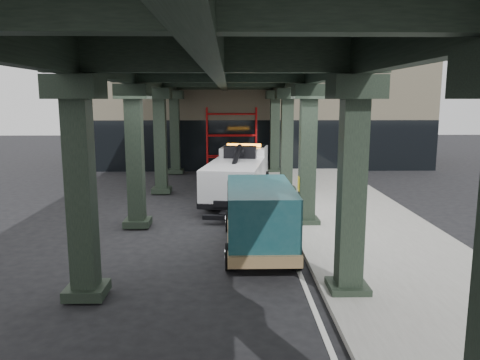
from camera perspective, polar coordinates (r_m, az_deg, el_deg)
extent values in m
plane|color=black|center=(14.87, -0.76, -7.76)|extent=(90.00, 90.00, 0.00)
cube|color=gray|center=(17.39, 14.23, -5.20)|extent=(5.00, 40.00, 0.15)
cube|color=silver|center=(16.89, 4.98, -5.62)|extent=(0.12, 38.00, 0.01)
cube|color=black|center=(10.72, 13.44, -1.18)|extent=(0.55, 0.55, 5.00)
cube|color=black|center=(10.54, 13.94, 10.92)|extent=(1.10, 1.10, 0.50)
cube|color=black|center=(11.38, 12.97, -12.72)|extent=(0.90, 0.90, 0.24)
cube|color=black|center=(16.52, 8.22, 2.79)|extent=(0.55, 0.55, 5.00)
cube|color=black|center=(16.40, 8.42, 10.62)|extent=(1.10, 1.10, 0.50)
cube|color=black|center=(16.96, 8.03, -5.01)|extent=(0.90, 0.90, 0.24)
cube|color=black|center=(22.43, 5.72, 4.68)|extent=(0.55, 0.55, 5.00)
cube|color=black|center=(22.34, 5.82, 10.44)|extent=(1.10, 1.10, 0.50)
cube|color=black|center=(22.76, 5.62, -1.14)|extent=(0.90, 0.90, 0.24)
cube|color=black|center=(28.38, 4.26, 5.78)|extent=(0.55, 0.55, 5.00)
cube|color=black|center=(28.31, 4.31, 10.33)|extent=(1.10, 1.10, 0.50)
cube|color=black|center=(28.63, 4.20, 1.14)|extent=(0.90, 0.90, 0.24)
cube|color=black|center=(10.88, -18.81, -1.28)|extent=(0.55, 0.55, 5.00)
cube|color=black|center=(10.70, -19.49, 10.64)|extent=(1.10, 1.10, 0.50)
cube|color=black|center=(11.53, -18.16, -12.67)|extent=(0.90, 0.90, 0.24)
cube|color=black|center=(16.63, -12.66, 2.70)|extent=(0.55, 0.55, 5.00)
cube|color=black|center=(16.51, -12.95, 10.47)|extent=(1.10, 1.10, 0.50)
cube|color=black|center=(17.06, -12.36, -5.05)|extent=(0.90, 0.90, 0.24)
cube|color=black|center=(22.51, -9.68, 4.61)|extent=(0.55, 0.55, 5.00)
cube|color=black|center=(22.42, -9.84, 10.34)|extent=(1.10, 1.10, 0.50)
cube|color=black|center=(22.83, -9.51, -1.20)|extent=(0.90, 0.90, 0.24)
cube|color=black|center=(28.44, -7.93, 5.72)|extent=(0.55, 0.55, 5.00)
cube|color=black|center=(28.37, -8.04, 10.26)|extent=(1.10, 1.10, 0.50)
cube|color=black|center=(28.69, -7.82, 1.10)|extent=(0.90, 0.90, 0.24)
cube|color=black|center=(16.44, 8.49, 13.41)|extent=(0.35, 32.00, 1.10)
cube|color=black|center=(16.54, -13.06, 13.24)|extent=(0.35, 32.00, 1.10)
cube|color=black|center=(16.21, -2.33, 13.55)|extent=(0.35, 32.00, 1.10)
cube|color=black|center=(16.27, -2.34, 16.01)|extent=(7.40, 32.00, 0.30)
cube|color=#C6B793|center=(34.25, 2.31, 9.00)|extent=(22.00, 10.00, 8.00)
cylinder|color=#B80E0F|center=(29.22, -3.99, 4.92)|extent=(0.08, 0.08, 4.00)
cylinder|color=#B80E0F|center=(28.42, -4.06, 4.78)|extent=(0.08, 0.08, 4.00)
cylinder|color=#B80E0F|center=(29.23, 1.92, 4.94)|extent=(0.08, 0.08, 4.00)
cylinder|color=#B80E0F|center=(28.43, 2.01, 4.80)|extent=(0.08, 0.08, 4.00)
cylinder|color=#B80E0F|center=(29.29, -1.03, 2.98)|extent=(3.00, 0.08, 0.08)
cylinder|color=#B80E0F|center=(29.16, -1.03, 5.52)|extent=(3.00, 0.08, 0.08)
cylinder|color=#B80E0F|center=(29.09, -1.04, 8.07)|extent=(3.00, 0.08, 0.08)
cube|color=black|center=(20.72, -0.27, -0.91)|extent=(1.96, 6.83, 0.23)
cube|color=white|center=(22.85, 0.54, 2.05)|extent=(2.44, 2.47, 1.63)
cube|color=white|center=(23.84, 0.82, 1.28)|extent=(2.20, 0.96, 0.81)
cube|color=black|center=(23.01, 0.61, 3.24)|extent=(2.15, 1.47, 0.77)
cube|color=white|center=(19.60, -0.69, 0.21)|extent=(2.85, 4.80, 1.26)
cube|color=orange|center=(22.56, 0.48, 4.26)|extent=(1.65, 0.51, 0.14)
cube|color=black|center=(21.25, 0.02, 3.42)|extent=(1.51, 0.76, 0.54)
cylinder|color=black|center=(19.68, -0.62, 2.25)|extent=(0.71, 3.15, 1.21)
cube|color=black|center=(17.56, -1.80, -3.94)|extent=(0.47, 1.29, 0.16)
cube|color=black|center=(16.96, -2.15, -4.60)|extent=(1.46, 0.45, 0.16)
cylinder|color=black|center=(23.39, -1.80, -0.01)|extent=(0.47, 1.03, 0.99)
cylinder|color=silver|center=(23.39, -1.80, -0.01)|extent=(0.43, 0.60, 0.55)
cylinder|color=black|center=(23.15, 3.06, -0.12)|extent=(0.47, 1.03, 0.99)
cylinder|color=silver|center=(23.15, 3.06, -0.12)|extent=(0.43, 0.60, 0.55)
cylinder|color=black|center=(20.51, -3.18, -1.42)|extent=(0.47, 1.03, 0.99)
cylinder|color=silver|center=(20.51, -3.18, -1.42)|extent=(0.43, 0.60, 0.55)
cylinder|color=black|center=(20.23, 2.36, -1.57)|extent=(0.47, 1.03, 0.99)
cylinder|color=silver|center=(20.23, 2.36, -1.57)|extent=(0.43, 0.60, 0.55)
cylinder|color=black|center=(19.38, -3.83, -2.09)|extent=(0.47, 1.03, 0.99)
cylinder|color=silver|center=(19.38, -3.83, -2.09)|extent=(0.43, 0.60, 0.55)
cylinder|color=black|center=(19.09, 2.02, -2.26)|extent=(0.47, 1.03, 0.99)
cylinder|color=silver|center=(19.09, 2.02, -2.26)|extent=(0.43, 0.60, 0.55)
cube|color=#133D44|center=(16.04, 1.84, -3.36)|extent=(1.81, 0.98, 0.79)
cube|color=#133D44|center=(13.61, 2.44, -4.24)|extent=(1.87, 3.97, 1.72)
cube|color=olive|center=(14.13, 2.32, -6.66)|extent=(1.91, 4.94, 0.31)
cube|color=black|center=(15.55, 1.93, -1.12)|extent=(1.72, 0.39, 0.73)
cube|color=black|center=(13.77, 2.38, -2.19)|extent=(1.89, 3.18, 0.48)
cube|color=silver|center=(16.58, 1.73, -4.17)|extent=(1.76, 0.11, 0.26)
cylinder|color=black|center=(16.09, -1.31, -5.03)|extent=(0.25, 0.74, 0.74)
cylinder|color=silver|center=(16.09, -1.31, -5.03)|extent=(0.28, 0.41, 0.41)
cylinder|color=black|center=(16.19, 4.96, -4.97)|extent=(0.25, 0.74, 0.74)
cylinder|color=silver|center=(16.19, 4.96, -4.97)|extent=(0.28, 0.41, 0.41)
cylinder|color=black|center=(12.54, -1.24, -9.38)|extent=(0.25, 0.74, 0.74)
cylinder|color=silver|center=(12.54, -1.24, -9.38)|extent=(0.28, 0.41, 0.41)
cylinder|color=black|center=(12.67, 6.86, -9.24)|extent=(0.25, 0.74, 0.74)
cylinder|color=silver|center=(12.67, 6.86, -9.24)|extent=(0.28, 0.41, 0.41)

